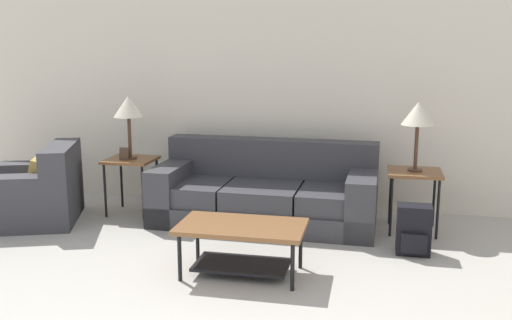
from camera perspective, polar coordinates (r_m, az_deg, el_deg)
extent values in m
cube|color=silver|center=(6.37, 3.15, 6.87)|extent=(8.71, 0.06, 2.60)
cube|color=#38383D|center=(5.90, 0.84, -5.27)|extent=(2.27, 1.02, 0.22)
cube|color=#38383D|center=(6.02, -6.20, -2.91)|extent=(0.75, 0.89, 0.20)
cube|color=#38383D|center=(5.82, 0.81, -3.35)|extent=(0.75, 0.89, 0.20)
cube|color=#38383D|center=(5.71, 8.20, -3.75)|extent=(0.75, 0.89, 0.20)
cube|color=#38383D|center=(6.11, 1.57, 0.25)|extent=(2.26, 0.31, 0.40)
cube|color=#38383D|center=(6.13, -8.22, -3.00)|extent=(0.30, 0.98, 0.58)
cube|color=#38383D|center=(5.73, 10.56, -4.11)|extent=(0.30, 0.98, 0.58)
cube|color=#38383D|center=(6.38, -22.00, -4.00)|extent=(1.27, 1.22, 0.40)
cube|color=#38383D|center=(6.20, -18.91, -0.39)|extent=(0.56, 0.96, 0.40)
cube|color=#38383D|center=(6.67, -21.37, -2.58)|extent=(1.04, 0.59, 0.56)
cube|color=#38383D|center=(6.04, -22.82, -4.10)|extent=(1.04, 0.59, 0.56)
cube|color=tan|center=(6.28, -21.09, -1.35)|extent=(0.29, 0.38, 0.36)
cube|color=brown|center=(4.53, -1.44, -6.67)|extent=(1.00, 0.57, 0.04)
cylinder|color=black|center=(4.51, -7.64, -9.64)|extent=(0.03, 0.03, 0.38)
cylinder|color=black|center=(4.31, 3.67, -10.59)|extent=(0.03, 0.03, 0.38)
cylinder|color=black|center=(4.91, -5.87, -7.81)|extent=(0.03, 0.03, 0.38)
cylinder|color=black|center=(4.73, 4.48, -8.57)|extent=(0.03, 0.03, 0.38)
cube|color=black|center=(4.64, -1.42, -10.42)|extent=(0.75, 0.40, 0.02)
cube|color=brown|center=(6.27, -12.43, 0.01)|extent=(0.51, 0.48, 0.03)
cylinder|color=black|center=(6.25, -14.86, -3.00)|extent=(0.03, 0.03, 0.58)
cylinder|color=black|center=(6.07, -11.24, -3.25)|extent=(0.03, 0.03, 0.58)
cylinder|color=black|center=(6.60, -13.30, -2.16)|extent=(0.03, 0.03, 0.58)
cylinder|color=black|center=(6.43, -9.84, -2.38)|extent=(0.03, 0.03, 0.58)
cube|color=brown|center=(5.73, 15.59, -1.20)|extent=(0.51, 0.48, 0.03)
cylinder|color=black|center=(5.60, 13.35, -4.60)|extent=(0.03, 0.03, 0.58)
cylinder|color=black|center=(5.63, 17.72, -4.76)|extent=(0.03, 0.03, 0.58)
cylinder|color=black|center=(5.98, 13.28, -3.55)|extent=(0.03, 0.03, 0.58)
cylinder|color=black|center=(6.01, 17.37, -3.71)|extent=(0.03, 0.03, 0.58)
cylinder|color=#472D1E|center=(6.26, -12.44, 0.23)|extent=(0.14, 0.14, 0.02)
cylinder|color=#472D1E|center=(6.22, -12.53, 2.26)|extent=(0.04, 0.04, 0.43)
cone|color=beige|center=(6.18, -12.66, 5.25)|extent=(0.31, 0.31, 0.22)
cylinder|color=#472D1E|center=(5.72, 15.61, -0.97)|extent=(0.14, 0.14, 0.02)
cylinder|color=#472D1E|center=(5.68, 15.73, 1.25)|extent=(0.04, 0.04, 0.43)
cone|color=beige|center=(5.64, 15.91, 4.51)|extent=(0.31, 0.31, 0.22)
cube|color=black|center=(5.21, 15.49, -6.71)|extent=(0.29, 0.20, 0.44)
cube|color=black|center=(5.13, 15.52, -8.06)|extent=(0.22, 0.05, 0.18)
cylinder|color=black|center=(5.32, 14.57, -6.05)|extent=(0.02, 0.02, 0.33)
cylinder|color=black|center=(5.33, 16.30, -6.11)|extent=(0.02, 0.02, 0.33)
cube|color=#4C3828|center=(6.20, -13.05, 0.62)|extent=(0.10, 0.04, 0.13)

